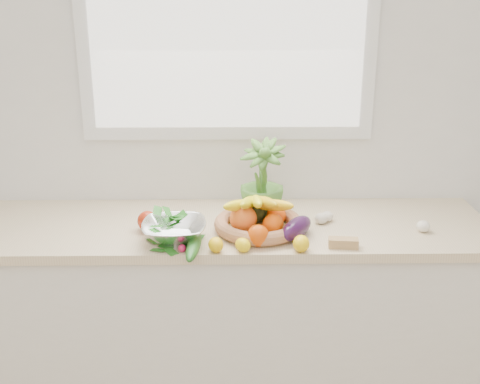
{
  "coord_description": "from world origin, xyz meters",
  "views": [
    {
      "loc": [
        0.02,
        -0.43,
        1.89
      ],
      "look_at": [
        0.05,
        1.93,
        1.05
      ],
      "focal_mm": 45.0,
      "sensor_mm": 36.0,
      "label": 1
    }
  ],
  "objects_px": {
    "apple": "(147,221)",
    "fruit_basket": "(258,219)",
    "cucumber": "(194,246)",
    "potted_herb": "(262,180)",
    "colander_with_spinach": "(174,227)",
    "eggplant": "(296,228)"
  },
  "relations": [
    {
      "from": "fruit_basket",
      "to": "potted_herb",
      "type": "bearing_deg",
      "value": 81.01
    },
    {
      "from": "cucumber",
      "to": "colander_with_spinach",
      "type": "relative_size",
      "value": 1.03
    },
    {
      "from": "apple",
      "to": "potted_herb",
      "type": "xyz_separation_m",
      "value": [
        0.48,
        0.12,
        0.14
      ]
    },
    {
      "from": "potted_herb",
      "to": "fruit_basket",
      "type": "distance_m",
      "value": 0.18
    },
    {
      "from": "colander_with_spinach",
      "to": "cucumber",
      "type": "bearing_deg",
      "value": -48.29
    },
    {
      "from": "cucumber",
      "to": "fruit_basket",
      "type": "bearing_deg",
      "value": 37.73
    },
    {
      "from": "eggplant",
      "to": "potted_herb",
      "type": "bearing_deg",
      "value": 122.41
    },
    {
      "from": "cucumber",
      "to": "colander_with_spinach",
      "type": "xyz_separation_m",
      "value": [
        -0.08,
        0.09,
        0.04
      ]
    },
    {
      "from": "potted_herb",
      "to": "fruit_basket",
      "type": "relative_size",
      "value": 0.91
    },
    {
      "from": "apple",
      "to": "eggplant",
      "type": "relative_size",
      "value": 0.4
    },
    {
      "from": "apple",
      "to": "cucumber",
      "type": "relative_size",
      "value": 0.31
    },
    {
      "from": "apple",
      "to": "potted_herb",
      "type": "bearing_deg",
      "value": 13.99
    },
    {
      "from": "eggplant",
      "to": "apple",
      "type": "bearing_deg",
      "value": 172.0
    },
    {
      "from": "eggplant",
      "to": "potted_herb",
      "type": "height_order",
      "value": "potted_herb"
    },
    {
      "from": "cucumber",
      "to": "potted_herb",
      "type": "xyz_separation_m",
      "value": [
        0.28,
        0.33,
        0.15
      ]
    },
    {
      "from": "apple",
      "to": "fruit_basket",
      "type": "height_order",
      "value": "fruit_basket"
    },
    {
      "from": "cucumber",
      "to": "apple",
      "type": "bearing_deg",
      "value": 133.86
    },
    {
      "from": "potted_herb",
      "to": "colander_with_spinach",
      "type": "distance_m",
      "value": 0.44
    },
    {
      "from": "potted_herb",
      "to": "eggplant",
      "type": "bearing_deg",
      "value": -57.59
    },
    {
      "from": "eggplant",
      "to": "cucumber",
      "type": "relative_size",
      "value": 0.77
    },
    {
      "from": "apple",
      "to": "colander_with_spinach",
      "type": "relative_size",
      "value": 0.32
    },
    {
      "from": "apple",
      "to": "colander_with_spinach",
      "type": "distance_m",
      "value": 0.17
    }
  ]
}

